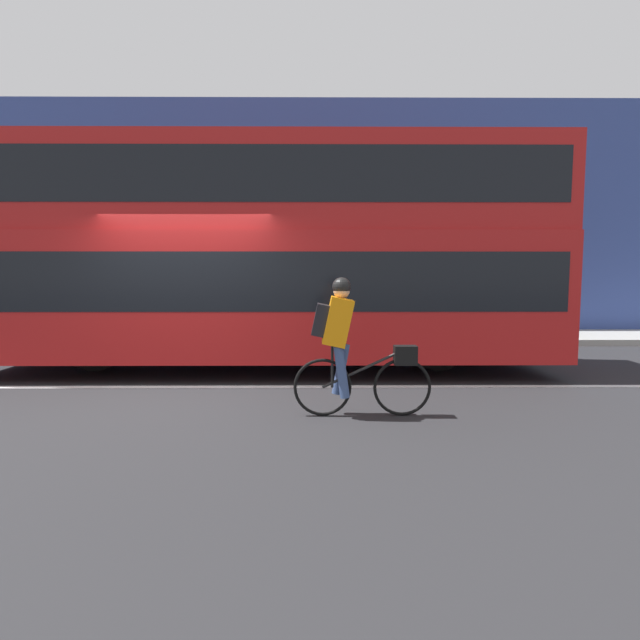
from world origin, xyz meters
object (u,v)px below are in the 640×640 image
object	(u,v)px
cyclist_on_bike	(348,342)
bus	(266,248)
trash_bin	(538,315)
street_sign_post	(390,273)

from	to	relation	value
cyclist_on_bike	bus	bearing A→B (deg)	113.32
trash_bin	bus	bearing A→B (deg)	-149.57
cyclist_on_bike	street_sign_post	size ratio (longest dim) A/B	0.59
trash_bin	street_sign_post	world-z (taller)	street_sign_post
cyclist_on_bike	trash_bin	xyz separation A→B (m)	(5.09, 6.49, -0.24)
trash_bin	street_sign_post	xyz separation A→B (m)	(-3.66, -0.01, 1.03)
cyclist_on_bike	trash_bin	world-z (taller)	cyclist_on_bike
bus	trash_bin	bearing A→B (deg)	30.43
bus	trash_bin	world-z (taller)	bus
cyclist_on_bike	street_sign_post	world-z (taller)	street_sign_post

